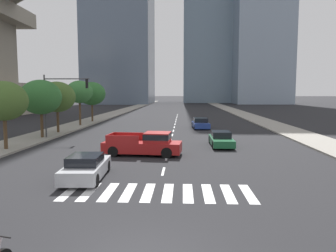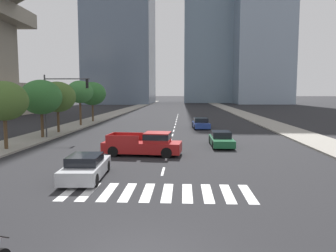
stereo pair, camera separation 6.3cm
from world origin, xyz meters
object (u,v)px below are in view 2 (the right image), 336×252
at_px(traffic_signal_far, 61,95).
at_px(street_tree_third, 57,97).
at_px(street_tree_nearest, 4,101).
at_px(street_tree_fourth, 80,92).
at_px(street_tree_second, 41,97).
at_px(sedan_green_0, 221,139).
at_px(sedan_silver_2, 86,167).
at_px(sedan_blue_1, 201,124).
at_px(pickup_truck, 146,144).
at_px(street_tree_fifth, 92,94).

xyz_separation_m(traffic_signal_far, street_tree_third, (-2.01, 4.11, -0.28)).
relative_size(traffic_signal_far, street_tree_nearest, 1.16).
bearing_deg(street_tree_fourth, street_tree_second, -90.00).
height_order(traffic_signal_far, street_tree_nearest, traffic_signal_far).
xyz_separation_m(sedan_green_0, traffic_signal_far, (-14.95, 3.64, 3.73)).
bearing_deg(traffic_signal_far, street_tree_fourth, 99.56).
bearing_deg(sedan_silver_2, sedan_blue_1, -19.03).
height_order(sedan_green_0, sedan_silver_2, sedan_silver_2).
xyz_separation_m(street_tree_third, street_tree_fourth, (0.00, 7.81, 0.55)).
bearing_deg(street_tree_third, pickup_truck, -47.43).
distance_m(street_tree_fourth, street_tree_fifth, 5.91).
height_order(street_tree_third, street_tree_fifth, street_tree_fifth).
bearing_deg(traffic_signal_far, street_tree_fifth, 96.43).
bearing_deg(sedan_blue_1, street_tree_third, -73.27).
bearing_deg(street_tree_fourth, pickup_truck, -60.84).
distance_m(sedan_green_0, street_tree_fifth, 27.61).
bearing_deg(street_tree_nearest, street_tree_fifth, 90.00).
relative_size(sedan_blue_1, street_tree_fifth, 0.77).
bearing_deg(street_tree_nearest, sedan_silver_2, -42.49).
relative_size(traffic_signal_far, street_tree_fifth, 1.02).
xyz_separation_m(sedan_green_0, street_tree_fourth, (-16.96, 15.55, 3.99)).
bearing_deg(traffic_signal_far, street_tree_second, -179.91).
bearing_deg(street_tree_fifth, sedan_blue_1, -26.19).
distance_m(sedan_blue_1, sedan_silver_2, 25.59).
height_order(pickup_truck, sedan_blue_1, pickup_truck).
bearing_deg(sedan_blue_1, pickup_truck, -18.60).
height_order(traffic_signal_far, street_tree_second, traffic_signal_far).
bearing_deg(street_tree_second, sedan_blue_1, 32.02).
height_order(sedan_silver_2, street_tree_fourth, street_tree_fourth).
bearing_deg(street_tree_fifth, street_tree_fourth, -90.00).
distance_m(sedan_blue_1, street_tree_third, 17.34).
relative_size(pickup_truck, street_tree_fourth, 0.97).
bearing_deg(sedan_silver_2, street_tree_second, 28.32).
distance_m(street_tree_nearest, street_tree_second, 6.59).
bearing_deg(street_tree_fifth, sedan_green_0, -51.68).
xyz_separation_m(street_tree_nearest, street_tree_fourth, (0.00, 18.51, 0.71)).
distance_m(street_tree_nearest, street_tree_third, 10.71).
bearing_deg(sedan_green_0, sedan_silver_2, -37.73).
height_order(sedan_blue_1, street_tree_third, street_tree_third).
bearing_deg(street_tree_second, traffic_signal_far, 0.09).
height_order(pickup_truck, street_tree_nearest, street_tree_nearest).
height_order(sedan_green_0, street_tree_second, street_tree_second).
height_order(pickup_truck, street_tree_fourth, street_tree_fourth).
distance_m(sedan_silver_2, street_tree_nearest, 12.23).
height_order(traffic_signal_far, street_tree_fourth, traffic_signal_far).
height_order(sedan_blue_1, street_tree_fourth, street_tree_fourth).
relative_size(sedan_blue_1, street_tree_fourth, 0.77).
bearing_deg(traffic_signal_far, sedan_green_0, -13.67).
height_order(street_tree_second, street_tree_fourth, street_tree_fourth).
distance_m(pickup_truck, sedan_blue_1, 18.59).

